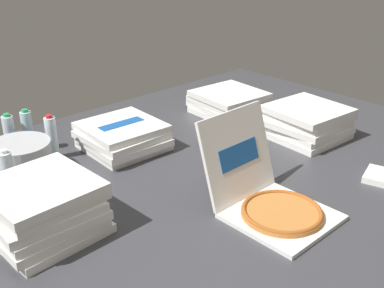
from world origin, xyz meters
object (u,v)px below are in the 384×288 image
(pizza_stack_left_far, at_px, (229,102))
(water_bottle_2, at_px, (10,137))
(pizza_stack_left_mid, at_px, (42,208))
(ice_bucket, at_px, (22,159))
(water_bottle_3, at_px, (28,132))
(water_bottle_1, at_px, (52,138))
(open_pizza_box, at_px, (270,198))
(pizza_stack_right_far, at_px, (307,122))
(pizza_stack_right_near, at_px, (123,137))
(water_bottle_4, at_px, (8,176))
(napkin_pile, at_px, (383,177))

(pizza_stack_left_far, relative_size, water_bottle_2, 1.82)
(pizza_stack_left_far, relative_size, pizza_stack_left_mid, 1.03)
(ice_bucket, xyz_separation_m, water_bottle_3, (0.15, 0.23, 0.03))
(pizza_stack_left_mid, relative_size, water_bottle_1, 1.78)
(open_pizza_box, height_order, pizza_stack_left_far, open_pizza_box)
(pizza_stack_right_far, height_order, pizza_stack_right_near, pizza_stack_right_far)
(pizza_stack_left_far, relative_size, water_bottle_4, 1.82)
(pizza_stack_left_far, distance_m, pizza_stack_right_far, 0.58)
(ice_bucket, height_order, water_bottle_3, water_bottle_3)
(open_pizza_box, bearing_deg, pizza_stack_left_far, 51.09)
(pizza_stack_left_far, distance_m, pizza_stack_left_mid, 1.60)
(pizza_stack_right_near, relative_size, water_bottle_3, 1.77)
(pizza_stack_right_far, distance_m, water_bottle_2, 1.65)
(pizza_stack_left_mid, distance_m, water_bottle_1, 0.69)
(pizza_stack_left_far, bearing_deg, open_pizza_box, -128.91)
(pizza_stack_right_near, relative_size, water_bottle_4, 1.77)
(pizza_stack_left_far, bearing_deg, water_bottle_2, 165.93)
(pizza_stack_right_near, bearing_deg, pizza_stack_left_mid, -148.20)
(water_bottle_3, relative_size, napkin_pile, 1.46)
(open_pizza_box, bearing_deg, ice_bucket, 120.19)
(open_pizza_box, height_order, napkin_pile, open_pizza_box)
(pizza_stack_left_far, relative_size, ice_bucket, 1.53)
(pizza_stack_right_near, distance_m, ice_bucket, 0.54)
(water_bottle_4, bearing_deg, water_bottle_3, 54.89)
(napkin_pile, bearing_deg, pizza_stack_right_near, 121.64)
(pizza_stack_left_mid, bearing_deg, pizza_stack_left_far, 15.32)
(pizza_stack_left_mid, bearing_deg, water_bottle_1, 58.73)
(open_pizza_box, height_order, water_bottle_2, open_pizza_box)
(open_pizza_box, distance_m, water_bottle_4, 1.15)
(pizza_stack_right_far, bearing_deg, water_bottle_1, 148.65)
(water_bottle_3, bearing_deg, water_bottle_4, -125.11)
(water_bottle_4, bearing_deg, pizza_stack_left_far, 3.21)
(water_bottle_1, bearing_deg, ice_bucket, -162.70)
(open_pizza_box, height_order, pizza_stack_left_mid, open_pizza_box)
(pizza_stack_left_mid, bearing_deg, pizza_stack_right_near, 31.80)
(open_pizza_box, height_order, pizza_stack_right_near, open_pizza_box)
(pizza_stack_left_far, distance_m, napkin_pile, 1.16)
(water_bottle_3, distance_m, napkin_pile, 1.85)
(open_pizza_box, xyz_separation_m, napkin_pile, (0.64, -0.20, -0.06))
(water_bottle_2, bearing_deg, pizza_stack_right_near, -33.60)
(pizza_stack_left_far, xyz_separation_m, water_bottle_3, (-1.24, 0.33, 0.04))
(water_bottle_4, bearing_deg, pizza_stack_right_near, 7.89)
(pizza_stack_left_mid, xyz_separation_m, ice_bucket, (0.16, 0.53, -0.02))
(ice_bucket, height_order, napkin_pile, ice_bucket)
(open_pizza_box, relative_size, pizza_stack_right_far, 1.18)
(open_pizza_box, relative_size, pizza_stack_left_mid, 1.20)
(pizza_stack_right_near, xyz_separation_m, napkin_pile, (0.71, -1.16, -0.06))
(pizza_stack_left_far, xyz_separation_m, ice_bucket, (-1.38, 0.10, 0.01))
(pizza_stack_left_far, bearing_deg, pizza_stack_right_far, -85.95)
(pizza_stack_right_near, bearing_deg, water_bottle_4, -172.11)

